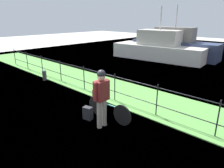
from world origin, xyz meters
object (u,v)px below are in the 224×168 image
terrier_dog (99,88)px  mooring_bollard (44,76)px  wooden_crate (99,93)px  bicycle_main (108,109)px  cyclist_person (102,94)px  moored_boat_mid (174,46)px  moored_boat_far (159,49)px  backpack_on_paving (88,113)px

terrier_dog → mooring_bollard: 4.89m
wooden_crate → terrier_dog: (0.02, 0.00, 0.20)m
bicycle_main → cyclist_person: (0.19, -0.44, 0.67)m
moored_boat_mid → moored_boat_far: size_ratio=0.97×
bicycle_main → moored_boat_far: size_ratio=0.24×
cyclist_person → wooden_crate: bearing=143.4°
terrier_dog → cyclist_person: (0.55, -0.43, 0.06)m
terrier_dog → bicycle_main: bearing=2.2°
backpack_on_paving → mooring_bollard: size_ratio=0.81×
bicycle_main → terrier_dog: terrier_dog is taller
backpack_on_paving → moored_boat_far: bearing=-82.7°
wooden_crate → moored_boat_far: size_ratio=0.05×
bicycle_main → moored_boat_far: moored_boat_far is taller
mooring_bollard → moored_boat_mid: size_ratio=0.07×
terrier_dog → backpack_on_paving: (-0.09, -0.42, -0.74)m
wooden_crate → cyclist_person: (0.58, -0.43, 0.26)m
bicycle_main → moored_boat_mid: 11.34m
bicycle_main → terrier_dog: bearing=-177.8°
cyclist_person → backpack_on_paving: 1.03m
terrier_dog → moored_boat_far: (-3.62, 9.39, -0.16)m
cyclist_person → moored_boat_far: moored_boat_far is taller
cyclist_person → mooring_bollard: (-5.34, 1.16, -0.76)m
wooden_crate → mooring_bollard: size_ratio=0.74×
cyclist_person → moored_boat_far: size_ratio=0.24×
mooring_bollard → moored_boat_far: (1.17, 8.66, 0.53)m
mooring_bollard → moored_boat_far: 8.76m
bicycle_main → moored_boat_far: 10.20m
moored_boat_mid → moored_boat_far: (-0.47, -1.39, -0.08)m
backpack_on_paving → moored_boat_mid: moored_boat_mid is taller
mooring_bollard → backpack_on_paving: bearing=-13.8°
wooden_crate → moored_boat_far: bearing=110.9°
bicycle_main → wooden_crate: 0.57m
cyclist_person → backpack_on_paving: cyclist_person is taller
wooden_crate → moored_boat_mid: (-3.12, 10.78, 0.12)m
terrier_dog → moored_boat_mid: 11.23m
wooden_crate → mooring_bollard: 4.85m
backpack_on_paving → mooring_bollard: 4.84m
bicycle_main → terrier_dog: (-0.36, -0.01, 0.61)m
mooring_bollard → moored_boat_far: moored_boat_far is taller
terrier_dog → moored_boat_mid: size_ratio=0.05×
cyclist_person → moored_boat_mid: bearing=108.2°
mooring_bollard → wooden_crate: bearing=-8.8°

